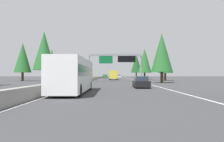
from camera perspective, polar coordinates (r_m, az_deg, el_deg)
The scene contains 18 objects.
ground_plane at distance 63.19m, azimuth -4.61°, elevation -2.42°, with size 320.00×320.00×0.00m, color #38383A.
median_barrier at distance 83.14m, azimuth -3.66°, elevation -1.75°, with size 180.00×0.56×0.90m, color gray.
shoulder_stripe_right at distance 73.23m, azimuth 5.08°, elevation -2.21°, with size 160.00×0.16×0.01m, color silver.
shoulder_stripe_median at distance 73.14m, azimuth -3.76°, elevation -2.21°, with size 160.00×0.16×0.01m, color silver.
sign_gantry_overhead at distance 53.94m, azimuth 0.99°, elevation 2.91°, with size 0.50×12.68×6.62m.
bus_distant_a at distance 21.65m, azimuth -9.58°, elevation -0.80°, with size 11.50×2.55×3.10m.
sedan_mid_left at distance 29.01m, azimuth 7.29°, elevation -2.87°, with size 4.40×1.80×1.47m.
box_truck_distant_b at distance 72.24m, azimuth 0.34°, elevation -0.96°, with size 8.50×2.40×2.95m.
sedan_mid_center at distance 121.06m, azimuth 1.89°, elevation -1.38°, with size 4.40×1.80×1.47m.
pickup_far_right at distance 105.78m, azimuth 0.24°, elevation -1.32°, with size 5.60×2.00×1.86m.
minivan_far_center at distance 105.72m, azimuth -1.73°, elevation -1.30°, with size 5.00×1.95×1.69m.
conifer_right_near at distance 48.05m, azimuth 12.38°, elevation 4.50°, with size 4.48×4.48×10.19m.
conifer_right_mid at distance 65.51m, azimuth 13.19°, elevation 2.80°, with size 4.26×4.26×9.69m.
conifer_right_far at distance 79.17m, azimuth 8.18°, elevation 2.58°, with size 4.69×4.69×10.66m.
conifer_right_distant at distance 115.53m, azimuth 6.11°, elevation 1.95°, with size 5.38×5.38×12.22m.
conifer_left_near at distance 63.94m, azimuth -16.69°, elevation 4.90°, with size 5.87×5.87×13.33m.
conifer_left_mid at distance 65.42m, azimuth -21.51°, elevation 3.14°, with size 4.51×4.51×10.25m.
conifer_left_far at distance 98.94m, azimuth -14.91°, elevation 2.50°, with size 5.42×5.42×12.33m.
Camera 1 is at (-2.95, -5.27, 1.68)m, focal length 36.43 mm.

